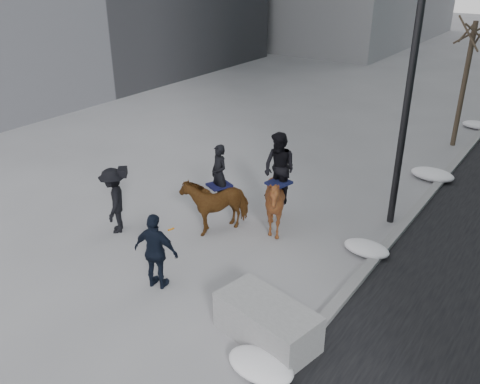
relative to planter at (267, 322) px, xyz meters
The scene contains 10 objects.
ground 2.66m from the planter, 152.01° to the left, with size 120.00×120.00×0.00m, color gray.
curb 11.26m from the planter, 86.57° to the left, with size 0.25×90.00×0.12m, color gray.
planter is the anchor object (origin of this frame).
tree_near 13.26m from the planter, 89.68° to the left, with size 1.20×1.20×5.01m, color #392D21, non-canonical shape.
mounted_left 4.51m from the planter, 139.45° to the left, with size 1.41×1.92×2.26m.
mounted_right 4.10m from the planter, 119.31° to the left, with size 1.73×1.87×2.69m.
feeder 2.88m from the planter, behind, with size 1.10×0.97×1.75m.
camera_crew 5.59m from the planter, 167.16° to the left, with size 1.24×1.28×1.75m.
lamppost 7.34m from the planter, 87.27° to the left, with size 0.25×1.78×9.09m.
snow_piles 7.10m from the planter, 86.99° to the left, with size 1.36×17.29×0.34m.
Camera 1 is at (6.23, -7.68, 6.64)m, focal length 38.00 mm.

